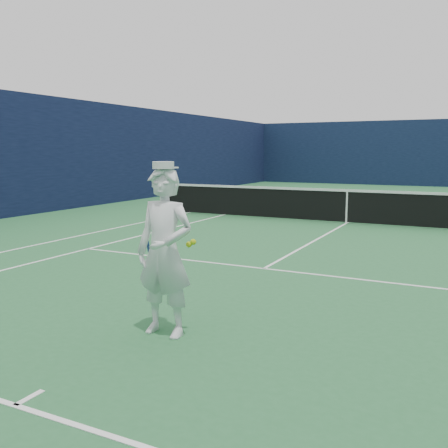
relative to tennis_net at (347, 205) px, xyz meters
The scene contains 5 objects.
ground 0.55m from the tennis_net, ahead, with size 80.00×80.00×0.00m, color #266335.
court_markings 0.55m from the tennis_net, ahead, with size 11.03×23.83×0.01m.
windscreen_fence 1.45m from the tennis_net, ahead, with size 20.12×36.12×4.00m.
tennis_net is the anchor object (origin of this frame).
tennis_player 9.93m from the tennis_net, 88.80° to the right, with size 0.78×0.48×1.99m.
Camera 1 is at (3.31, -14.58, 2.10)m, focal length 40.00 mm.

